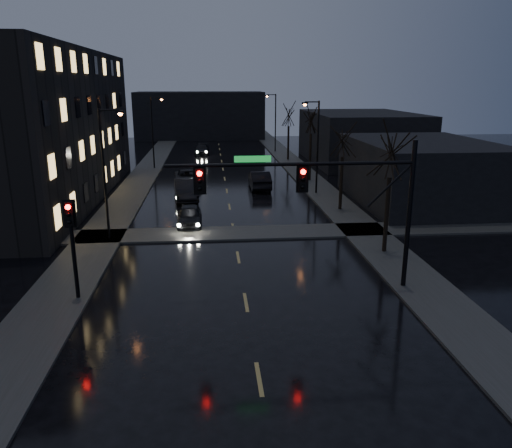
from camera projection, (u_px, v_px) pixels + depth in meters
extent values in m
plane|color=black|center=(266.00, 418.00, 14.52)|extent=(160.00, 160.00, 0.00)
cube|color=#2D2D2B|center=(136.00, 185.00, 47.29)|extent=(3.00, 140.00, 0.12)
cube|color=#2D2D2B|center=(312.00, 182.00, 48.80)|extent=(3.00, 140.00, 0.12)
cube|color=#2D2D2B|center=(234.00, 233.00, 32.23)|extent=(40.00, 3.00, 0.12)
cube|color=black|center=(22.00, 127.00, 40.18)|extent=(12.00, 30.00, 12.00)
cube|color=black|center=(421.00, 172.00, 40.13)|extent=(10.00, 14.00, 5.00)
cube|color=black|center=(360.00, 137.00, 61.21)|extent=(12.00, 18.00, 6.00)
cube|color=black|center=(200.00, 115.00, 87.92)|extent=(22.00, 10.00, 8.00)
cylinder|color=black|center=(409.00, 217.00, 22.87)|extent=(0.22, 0.22, 7.00)
cylinder|color=black|center=(292.00, 164.00, 21.70)|extent=(11.00, 0.16, 0.16)
cylinder|color=black|center=(390.00, 185.00, 22.37)|extent=(2.05, 0.10, 2.05)
cube|color=#0C591E|center=(253.00, 159.00, 21.48)|extent=(1.60, 0.04, 0.28)
cube|color=black|center=(200.00, 180.00, 21.52)|extent=(0.35, 0.28, 1.05)
sphere|color=#FF0705|center=(199.00, 174.00, 21.28)|extent=(0.22, 0.22, 0.22)
cube|color=black|center=(302.00, 179.00, 21.92)|extent=(0.35, 0.28, 1.05)
sphere|color=#FF0705|center=(303.00, 172.00, 21.68)|extent=(0.22, 0.22, 0.22)
cylinder|color=black|center=(74.00, 253.00, 21.89)|extent=(0.18, 0.18, 4.40)
cube|color=black|center=(70.00, 214.00, 21.40)|extent=(0.35, 0.28, 1.05)
sphere|color=#FF0705|center=(68.00, 207.00, 21.15)|extent=(0.22, 0.22, 0.22)
cylinder|color=black|center=(387.00, 216.00, 28.08)|extent=(0.24, 0.24, 4.40)
cylinder|color=black|center=(341.00, 184.00, 37.70)|extent=(0.24, 0.24, 4.12)
cylinder|color=black|center=(310.00, 158.00, 49.13)|extent=(0.24, 0.24, 4.68)
cylinder|color=black|center=(288.00, 143.00, 62.60)|extent=(0.24, 0.24, 4.29)
cylinder|color=black|center=(104.00, 176.00, 29.99)|extent=(0.16, 0.16, 8.00)
cylinder|color=black|center=(109.00, 110.00, 28.99)|extent=(1.20, 0.10, 0.10)
cube|color=black|center=(120.00, 112.00, 29.07)|extent=(0.50, 0.25, 0.15)
sphere|color=orange|center=(120.00, 113.00, 29.10)|extent=(0.28, 0.28, 0.28)
cylinder|color=black|center=(152.00, 133.00, 55.87)|extent=(0.16, 0.16, 8.00)
cylinder|color=black|center=(156.00, 97.00, 54.86)|extent=(1.20, 0.10, 0.10)
cube|color=black|center=(162.00, 98.00, 54.94)|extent=(0.50, 0.25, 0.15)
sphere|color=orange|center=(162.00, 99.00, 54.97)|extent=(0.28, 0.28, 0.28)
cylinder|color=black|center=(317.00, 148.00, 42.87)|extent=(0.16, 0.16, 8.00)
cylinder|color=black|center=(312.00, 102.00, 41.76)|extent=(1.20, 0.10, 0.10)
cube|color=black|center=(305.00, 103.00, 41.74)|extent=(0.50, 0.25, 0.15)
sphere|color=orange|center=(305.00, 104.00, 41.76)|extent=(0.28, 0.28, 0.28)
cylinder|color=black|center=(275.00, 123.00, 69.71)|extent=(0.16, 0.16, 8.00)
cylinder|color=black|center=(271.00, 95.00, 68.59)|extent=(1.20, 0.10, 0.10)
cube|color=black|center=(267.00, 95.00, 68.57)|extent=(0.50, 0.25, 0.15)
sphere|color=orange|center=(267.00, 96.00, 68.59)|extent=(0.28, 0.28, 0.28)
imported|color=black|center=(190.00, 216.00, 34.02)|extent=(1.67, 4.08, 1.39)
imported|color=black|center=(186.00, 189.00, 41.64)|extent=(2.34, 5.33, 1.70)
imported|color=black|center=(187.00, 177.00, 47.80)|extent=(2.84, 5.29, 1.41)
imported|color=black|center=(202.00, 149.00, 68.21)|extent=(2.13, 4.78, 1.36)
imported|color=black|center=(259.00, 180.00, 45.95)|extent=(1.82, 5.04, 1.65)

